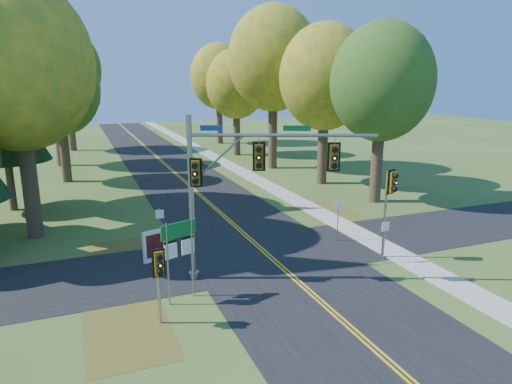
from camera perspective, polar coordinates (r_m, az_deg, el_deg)
name	(u,v)px	position (r m, az deg, el deg)	size (l,w,h in m)	color
ground	(283,268)	(22.02, 3.35, -9.49)	(160.00, 160.00, 0.00)	#31501C
road_main	(283,268)	(22.02, 3.35, -9.47)	(8.00, 160.00, 0.02)	black
road_cross	(266,254)	(23.71, 1.29, -7.71)	(60.00, 6.00, 0.02)	black
centerline_left	(281,268)	(21.97, 3.11, -9.47)	(0.10, 160.00, 0.01)	gold
centerline_right	(285,267)	(22.05, 3.59, -9.39)	(0.10, 160.00, 0.01)	gold
sidewalk_east	(390,250)	(25.10, 16.39, -6.99)	(1.60, 160.00, 0.06)	#9E998E
leaf_patch_w_near	(132,258)	(24.03, -15.22, -7.92)	(4.00, 6.00, 0.00)	brown
leaf_patch_e	(339,218)	(30.07, 10.31, -3.23)	(3.50, 8.00, 0.00)	brown
leaf_patch_w_far	(128,330)	(17.63, -15.76, -16.31)	(3.00, 5.00, 0.00)	brown
tree_w_a	(17,65)	(27.81, -27.67, 13.90)	(8.00, 8.00, 14.15)	#38281C
tree_e_a	(382,83)	(33.78, 15.48, 13.03)	(7.20, 7.20, 12.73)	#38281C
tree_w_b	(16,54)	(34.77, -27.76, 15.03)	(8.60, 8.60, 15.38)	#38281C
tree_e_b	(325,78)	(39.14, 8.65, 13.94)	(7.60, 7.60, 13.33)	#38281C
tree_w_c	(59,89)	(42.79, -23.38, 11.69)	(6.80, 6.80, 11.91)	#38281C
tree_e_c	(274,59)	(45.93, 2.22, 16.24)	(8.80, 8.80, 15.79)	#38281C
tree_w_d	(53,69)	(51.52, -24.05, 13.85)	(8.20, 8.20, 14.56)	#38281C
tree_e_d	(237,84)	(54.21, -2.45, 13.30)	(7.00, 7.00, 12.32)	#38281C
tree_w_e	(66,69)	(62.40, -22.63, 14.04)	(8.40, 8.40, 14.97)	#38281C
tree_e_e	(219,77)	(64.76, -4.64, 14.19)	(7.80, 7.80, 13.74)	#38281C
traffic_mast	(237,177)	(19.38, -2.40, 1.88)	(7.45, 3.40, 7.31)	gray
east_signal_pole	(390,192)	(22.95, 16.38, 0.01)	(0.52, 0.61, 4.55)	gray
ped_signal_pole	(159,269)	(16.69, -12.05, -9.39)	(0.47, 0.54, 2.97)	#9B9FA3
route_sign_cluster	(179,244)	(18.37, -9.56, -6.49)	(1.51, 0.57, 3.39)	gray
info_kiosk	(154,246)	(23.04, -12.60, -6.61)	(1.15, 0.49, 1.60)	white
reg_sign_e_north	(338,213)	(25.42, 10.25, -2.62)	(0.42, 0.22, 2.35)	gray
reg_sign_e_south	(385,234)	(22.89, 15.81, -5.10)	(0.42, 0.06, 2.18)	gray
reg_sign_w	(160,221)	(24.31, -11.91, -3.62)	(0.43, 0.09, 2.26)	gray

